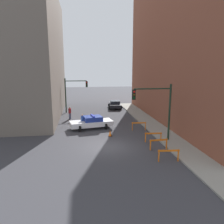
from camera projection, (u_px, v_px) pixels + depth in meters
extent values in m
plane|color=#38383D|center=(107.00, 146.00, 19.07)|extent=(120.00, 120.00, 0.00)
cube|color=gray|center=(174.00, 142.00, 19.93)|extent=(2.40, 44.00, 0.12)
cube|color=#6B6056|center=(6.00, 55.00, 29.29)|extent=(14.00, 20.00, 16.71)
cube|color=brown|center=(207.00, 41.00, 26.72)|extent=(12.00, 28.00, 19.84)
cylinder|color=black|center=(169.00, 112.00, 20.05)|extent=(0.18, 0.18, 5.20)
cylinder|color=black|center=(153.00, 89.00, 19.37)|extent=(3.40, 0.12, 0.12)
cube|color=black|center=(134.00, 95.00, 19.24)|extent=(0.30, 0.22, 0.90)
sphere|color=red|center=(134.00, 92.00, 19.04)|extent=(0.18, 0.18, 0.18)
sphere|color=#4C3D0C|center=(134.00, 95.00, 19.10)|extent=(0.18, 0.18, 0.18)
sphere|color=#0C4219|center=(134.00, 98.00, 19.15)|extent=(0.18, 0.18, 0.18)
cylinder|color=black|center=(66.00, 96.00, 32.88)|extent=(0.18, 0.18, 5.20)
cylinder|color=black|center=(76.00, 81.00, 32.67)|extent=(3.20, 0.12, 0.12)
cube|color=black|center=(87.00, 84.00, 32.99)|extent=(0.30, 0.22, 0.90)
sphere|color=red|center=(87.00, 82.00, 32.80)|extent=(0.18, 0.18, 0.18)
sphere|color=#4C3D0C|center=(87.00, 84.00, 32.85)|extent=(0.18, 0.18, 0.18)
sphere|color=#0C4219|center=(87.00, 86.00, 32.90)|extent=(0.18, 0.18, 0.18)
cube|color=white|center=(91.00, 123.00, 24.58)|extent=(4.96, 2.67, 0.55)
cube|color=navy|center=(93.00, 119.00, 24.53)|extent=(2.24, 1.96, 0.52)
cylinder|color=black|center=(80.00, 129.00, 23.39)|extent=(0.34, 0.69, 0.66)
cylinder|color=black|center=(77.00, 125.00, 24.97)|extent=(0.34, 0.69, 0.66)
cylinder|color=black|center=(106.00, 126.00, 24.30)|extent=(0.34, 0.69, 0.66)
cylinder|color=black|center=(102.00, 123.00, 25.88)|extent=(0.34, 0.69, 0.66)
cube|color=#2633BF|center=(93.00, 116.00, 24.47)|extent=(0.45, 1.40, 0.12)
cube|color=black|center=(115.00, 105.00, 36.91)|extent=(2.18, 4.45, 0.52)
cube|color=#232833|center=(115.00, 102.00, 36.64)|extent=(1.74, 1.94, 0.48)
cylinder|color=black|center=(110.00, 105.00, 38.22)|extent=(0.64, 0.28, 0.62)
cylinder|color=black|center=(119.00, 105.00, 38.30)|extent=(0.64, 0.28, 0.62)
cylinder|color=black|center=(110.00, 108.00, 35.61)|extent=(0.64, 0.28, 0.62)
cylinder|color=black|center=(120.00, 108.00, 35.70)|extent=(0.64, 0.28, 0.62)
cylinder|color=black|center=(83.00, 125.00, 24.67)|extent=(0.38, 0.38, 0.82)
cylinder|color=navy|center=(82.00, 119.00, 24.52)|extent=(0.49, 0.49, 0.62)
sphere|color=tan|center=(82.00, 115.00, 24.44)|extent=(0.30, 0.30, 0.22)
cylinder|color=#474C66|center=(70.00, 116.00, 29.11)|extent=(0.29, 0.29, 0.82)
cylinder|color=maroon|center=(70.00, 111.00, 28.96)|extent=(0.37, 0.37, 0.62)
sphere|color=tan|center=(70.00, 108.00, 28.88)|extent=(0.22, 0.22, 0.22)
cube|color=orange|center=(169.00, 151.00, 15.89)|extent=(1.60, 0.19, 0.14)
cube|color=orange|center=(159.00, 156.00, 15.92)|extent=(0.06, 0.16, 0.90)
cube|color=orange|center=(178.00, 155.00, 16.00)|extent=(0.06, 0.16, 0.90)
cube|color=orange|center=(159.00, 140.00, 18.20)|extent=(1.60, 0.14, 0.14)
cube|color=orange|center=(150.00, 145.00, 18.14)|extent=(0.06, 0.16, 0.90)
cube|color=orange|center=(166.00, 144.00, 18.42)|extent=(0.06, 0.16, 0.90)
cube|color=orange|center=(153.00, 133.00, 20.05)|extent=(1.60, 0.17, 0.14)
cube|color=orange|center=(145.00, 137.00, 20.08)|extent=(0.06, 0.16, 0.90)
cube|color=orange|center=(161.00, 137.00, 20.18)|extent=(0.06, 0.16, 0.90)
cube|color=orange|center=(139.00, 123.00, 23.86)|extent=(1.60, 0.17, 0.14)
cube|color=orange|center=(132.00, 126.00, 23.88)|extent=(0.06, 0.16, 0.90)
cube|color=orange|center=(145.00, 126.00, 23.98)|extent=(0.06, 0.16, 0.90)
cube|color=black|center=(110.00, 136.00, 21.88)|extent=(0.36, 0.36, 0.04)
cone|color=#F2600C|center=(110.00, 133.00, 21.81)|extent=(0.28, 0.28, 0.62)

